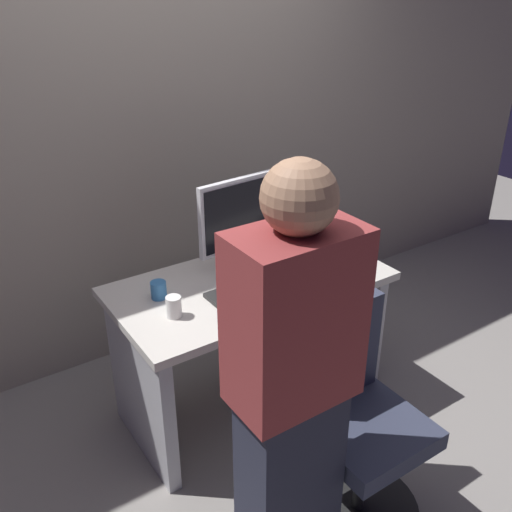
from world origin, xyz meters
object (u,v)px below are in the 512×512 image
desk (250,322)px  person_at_desk (292,397)px  office_chair (356,427)px  cell_phone (354,263)px  book_stack (303,246)px  keyboard (250,288)px  cup_by_monitor (159,290)px  mouse (298,270)px  monitor (246,215)px  cup_near_keyboard (174,307)px

desk → person_at_desk: person_at_desk is taller
office_chair → cell_phone: 0.89m
book_stack → cell_phone: (0.15, -0.23, -0.04)m
keyboard → cell_phone: keyboard is taller
desk → cup_by_monitor: (-0.44, 0.09, 0.28)m
mouse → keyboard: bearing=-179.0°
desk → cup_by_monitor: cup_by_monitor is taller
person_at_desk → office_chair: bearing=12.3°
desk → book_stack: book_stack is taller
monitor → keyboard: size_ratio=1.26×
cell_phone → keyboard: bearing=154.4°
desk → person_at_desk: bearing=-115.0°
cup_near_keyboard → cup_by_monitor: size_ratio=1.18×
mouse → cup_by_monitor: cup_by_monitor is taller
keyboard → cup_by_monitor: size_ratio=5.34×
cup_by_monitor → cell_phone: (0.97, -0.24, -0.04)m
person_at_desk → keyboard: size_ratio=3.81×
cell_phone → desk: bearing=146.1°
desk → monitor: 0.53m
keyboard → cup_by_monitor: cup_by_monitor is taller
office_chair → person_at_desk: (-0.40, -0.09, 0.41)m
mouse → cell_phone: 0.31m
person_at_desk → cup_by_monitor: bearing=91.9°
person_at_desk → keyboard: 0.87m
monitor → keyboard: monitor is taller
office_chair → cup_near_keyboard: size_ratio=9.88×
book_stack → cell_phone: bearing=-56.4°
person_at_desk → keyboard: bearing=65.9°
cup_by_monitor → cell_phone: cup_by_monitor is taller
cup_near_keyboard → person_at_desk: bearing=-86.8°
desk → cup_by_monitor: 0.53m
monitor → mouse: 0.37m
desk → monitor: monitor is taller
mouse → cell_phone: bearing=-14.4°
book_stack → keyboard: bearing=-160.3°
desk → cell_phone: (0.54, -0.15, 0.25)m
monitor → keyboard: bearing=-119.4°
desk → mouse: mouse is taller
person_at_desk → book_stack: size_ratio=6.85×
person_at_desk → monitor: (0.49, 1.04, 0.17)m
desk → cup_near_keyboard: size_ratio=13.92×
office_chair → person_at_desk: person_at_desk is taller
cup_by_monitor → book_stack: book_stack is taller
cell_phone → book_stack: bearing=105.1°
cup_near_keyboard → cell_phone: size_ratio=0.66×
desk → book_stack: size_ratio=5.54×
office_chair → book_stack: bearing=65.9°
office_chair → keyboard: bearing=94.2°
keyboard → cup_near_keyboard: 0.40m
person_at_desk → mouse: (0.64, 0.80, -0.07)m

